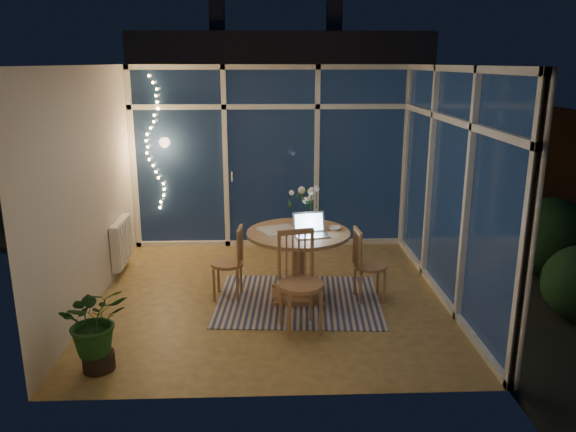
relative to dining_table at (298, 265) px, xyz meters
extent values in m
plane|color=olive|center=(-0.28, 0.02, -0.40)|extent=(4.00, 4.00, 0.00)
plane|color=silver|center=(-0.28, 0.02, 2.20)|extent=(4.00, 4.00, 0.00)
cube|color=silver|center=(-0.28, 2.02, 0.90)|extent=(4.00, 0.04, 2.60)
cube|color=silver|center=(-0.28, -1.98, 0.90)|extent=(4.00, 0.04, 2.60)
cube|color=silver|center=(-2.28, 0.02, 0.90)|extent=(0.04, 4.00, 2.60)
cube|color=silver|center=(1.72, 0.02, 0.90)|extent=(0.04, 4.00, 2.60)
cube|color=white|center=(-0.28, 1.98, 0.90)|extent=(4.00, 0.10, 2.60)
cube|color=white|center=(1.68, 0.02, 0.90)|extent=(0.10, 4.00, 2.60)
cube|color=white|center=(-2.22, 0.92, 0.00)|extent=(0.10, 0.70, 0.58)
cube|color=black|center=(0.22, 5.02, -0.46)|extent=(12.00, 6.00, 0.10)
cube|color=#312212|center=(-0.28, 5.52, 0.50)|extent=(11.00, 0.08, 1.80)
cube|color=#34373F|center=(0.02, 8.52, 1.80)|extent=(7.00, 3.00, 2.20)
sphere|color=black|center=(-1.08, 3.42, 0.05)|extent=(0.90, 0.90, 0.90)
cube|color=beige|center=(0.00, -0.10, -0.39)|extent=(1.95, 1.60, 0.01)
cylinder|color=#8B5B3E|center=(0.00, 0.00, 0.00)|extent=(1.24, 1.24, 0.80)
cube|color=#8B5B3E|center=(-0.81, 0.06, 0.03)|extent=(0.43, 0.43, 0.85)
cube|color=#8B5B3E|center=(0.81, -0.09, 0.03)|extent=(0.43, 0.43, 0.86)
cube|color=#8B5B3E|center=(-0.02, -0.81, 0.12)|extent=(0.57, 0.57, 1.03)
imported|color=silver|center=(0.10, 0.20, 0.50)|extent=(0.22, 0.22, 0.21)
imported|color=silver|center=(0.41, 0.06, 0.42)|extent=(0.16, 0.16, 0.04)
cube|color=silver|center=(-0.26, 0.09, 0.40)|extent=(0.45, 0.38, 0.01)
cube|color=black|center=(0.12, -0.06, 0.40)|extent=(0.11, 0.06, 0.01)
imported|color=#1A491B|center=(-1.85, -1.51, -0.02)|extent=(0.68, 0.64, 0.76)
camera|label=1|loc=(-0.35, -6.00, 2.23)|focal=35.00mm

